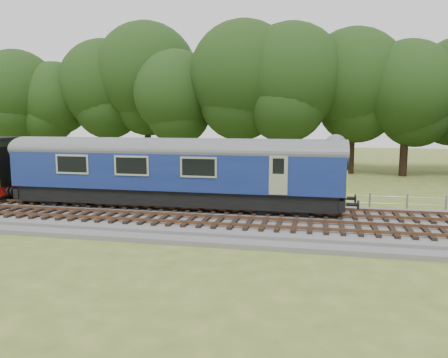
# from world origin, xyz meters

# --- Properties ---
(ground) EXTENTS (120.00, 120.00, 0.00)m
(ground) POSITION_xyz_m (0.00, 0.00, 0.00)
(ground) COLOR #4C5F23
(ground) RESTS_ON ground
(ballast) EXTENTS (70.00, 7.00, 0.35)m
(ballast) POSITION_xyz_m (0.00, 0.00, 0.17)
(ballast) COLOR #4C4C4F
(ballast) RESTS_ON ground
(track_north) EXTENTS (67.20, 2.40, 0.21)m
(track_north) POSITION_xyz_m (0.00, 1.40, 0.42)
(track_north) COLOR black
(track_north) RESTS_ON ballast
(track_south) EXTENTS (67.20, 2.40, 0.21)m
(track_south) POSITION_xyz_m (0.00, -1.60, 0.42)
(track_south) COLOR black
(track_south) RESTS_ON ballast
(fence) EXTENTS (64.00, 0.12, 1.00)m
(fence) POSITION_xyz_m (0.00, 4.50, 0.00)
(fence) COLOR #6B6054
(fence) RESTS_ON ground
(tree_line) EXTENTS (70.00, 8.00, 18.00)m
(tree_line) POSITION_xyz_m (0.00, 22.00, 0.00)
(tree_line) COLOR black
(tree_line) RESTS_ON ground
(dmu_railcar) EXTENTS (18.05, 2.86, 3.88)m
(dmu_railcar) POSITION_xyz_m (-4.60, 1.40, 2.61)
(dmu_railcar) COLOR black
(dmu_railcar) RESTS_ON ground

